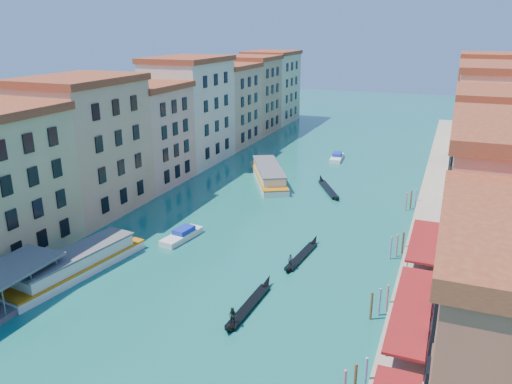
% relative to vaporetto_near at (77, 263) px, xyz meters
% --- Properties ---
extents(left_bank_palazzos, '(12.80, 128.40, 21.00)m').
position_rel_vaporetto_near_xyz_m(left_bank_palazzos, '(-12.00, 42.42, 8.51)').
color(left_bank_palazzos, beige).
rests_on(left_bank_palazzos, ground).
extents(right_bank_palazzos, '(12.80, 128.40, 21.00)m').
position_rel_vaporetto_near_xyz_m(right_bank_palazzos, '(44.00, 42.74, 8.55)').
color(right_bank_palazzos, '#A54B31').
rests_on(right_bank_palazzos, ground).
extents(quay, '(4.00, 140.00, 1.00)m').
position_rel_vaporetto_near_xyz_m(quay, '(36.00, 42.74, -0.70)').
color(quay, gray).
rests_on(quay, ground).
extents(restaurant_awnings, '(3.20, 44.55, 3.12)m').
position_rel_vaporetto_near_xyz_m(restaurant_awnings, '(36.19, 0.74, 1.79)').
color(restaurant_awnings, maroon).
rests_on(restaurant_awnings, ground).
extents(mooring_poles_right, '(1.44, 54.24, 3.20)m').
position_rel_vaporetto_near_xyz_m(mooring_poles_right, '(33.10, 6.54, 0.10)').
color(mooring_poles_right, brown).
rests_on(mooring_poles_right, ground).
extents(vaporetto_near, '(6.58, 18.25, 2.66)m').
position_rel_vaporetto_near_xyz_m(vaporetto_near, '(0.00, 0.00, 0.00)').
color(vaporetto_near, white).
rests_on(vaporetto_near, ground).
extents(vaporetto_far, '(12.78, 18.76, 2.82)m').
position_rel_vaporetto_near_xyz_m(vaporetto_far, '(7.85, 41.28, 0.08)').
color(vaporetto_far, silver).
rests_on(vaporetto_far, ground).
extents(gondola_fore, '(1.79, 10.71, 2.13)m').
position_rel_vaporetto_near_xyz_m(gondola_fore, '(22.51, 13.14, -0.84)').
color(gondola_fore, black).
rests_on(gondola_fore, ground).
extents(gondola_right, '(1.37, 11.32, 2.26)m').
position_rel_vaporetto_near_xyz_m(gondola_right, '(20.92, 0.07, -0.76)').
color(gondola_right, black).
rests_on(gondola_right, ground).
extents(gondola_far, '(6.76, 11.38, 1.76)m').
position_rel_vaporetto_near_xyz_m(gondola_far, '(19.19, 39.85, -0.83)').
color(gondola_far, black).
rests_on(gondola_far, ground).
extents(motorboat_mid, '(3.07, 7.02, 1.41)m').
position_rel_vaporetto_near_xyz_m(motorboat_mid, '(6.25, 12.81, -0.65)').
color(motorboat_mid, silver).
rests_on(motorboat_mid, ground).
extents(motorboat_far, '(2.78, 7.00, 1.41)m').
position_rel_vaporetto_near_xyz_m(motorboat_far, '(15.93, 60.75, -0.65)').
color(motorboat_far, white).
rests_on(motorboat_far, ground).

